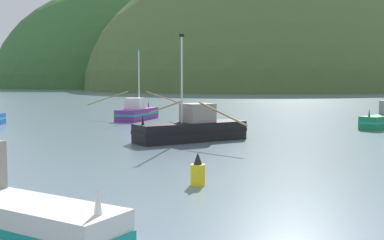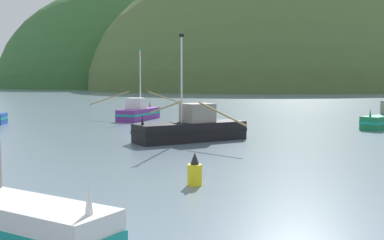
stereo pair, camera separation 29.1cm
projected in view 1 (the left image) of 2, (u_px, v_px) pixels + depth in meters
hill_mid_left at (190, 87)px, 237.29m from camera, size 128.64×102.91×57.17m
hill_far_right at (274, 89)px, 195.83m from camera, size 147.62×118.09×100.88m
hill_far_center at (273, 89)px, 211.25m from camera, size 87.05×69.64×81.15m
hill_mid_right at (125, 88)px, 235.31m from camera, size 119.07×95.25×94.26m
fishing_boat_black at (192, 129)px, 34.75m from camera, size 8.48×12.55×7.44m
fishing_boat_purple at (137, 112)px, 52.28m from camera, size 9.72×7.08×7.53m
channel_buoy at (198, 172)px, 20.37m from camera, size 0.61×0.61×1.37m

